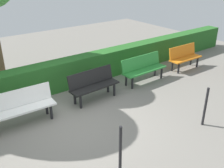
{
  "coord_description": "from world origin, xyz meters",
  "views": [
    {
      "loc": [
        2.58,
        4.83,
        3.58
      ],
      "look_at": [
        -1.33,
        -0.38,
        0.55
      ],
      "focal_mm": 41.43,
      "sensor_mm": 36.0,
      "label": 1
    }
  ],
  "objects": [
    {
      "name": "railing_post_mid",
      "position": [
        -2.4,
        1.89,
        0.5
      ],
      "size": [
        0.06,
        0.06,
        1.0
      ],
      "primitive_type": "cylinder",
      "color": "black",
      "rests_on": "ground_plane"
    },
    {
      "name": "bench_black",
      "position": [
        -1.0,
        -0.84,
        0.48
      ],
      "size": [
        1.5,
        0.53,
        0.86
      ],
      "rotation": [
        0.0,
        0.0,
        0.04
      ],
      "color": "black",
      "rests_on": "ground_plane"
    },
    {
      "name": "bench_white",
      "position": [
        1.11,
        -0.82,
        0.48
      ],
      "size": [
        1.66,
        0.52,
        0.86
      ],
      "rotation": [
        0.0,
        0.0,
        -0.04
      ],
      "color": "white",
      "rests_on": "ground_plane"
    },
    {
      "name": "bench_orange",
      "position": [
        -5.03,
        -0.84,
        0.48
      ],
      "size": [
        1.37,
        0.48,
        0.86
      ],
      "rotation": [
        0.0,
        0.0,
        -0.01
      ],
      "color": "orange",
      "rests_on": "ground_plane"
    },
    {
      "name": "hedge_row",
      "position": [
        -0.92,
        -2.04,
        0.45
      ],
      "size": [
        15.29,
        0.54,
        0.9
      ],
      "primitive_type": "cube",
      "color": "#266023",
      "rests_on": "ground_plane"
    },
    {
      "name": "bench_green",
      "position": [
        -3.01,
        -0.91,
        0.48
      ],
      "size": [
        1.65,
        0.49,
        0.86
      ],
      "rotation": [
        0.0,
        0.0,
        0.02
      ],
      "color": "#2D8C38",
      "rests_on": "ground_plane"
    },
    {
      "name": "railing_post_far",
      "position": [
        0.19,
        1.89,
        0.5
      ],
      "size": [
        0.06,
        0.06,
        1.0
      ],
      "primitive_type": "cylinder",
      "color": "black",
      "rests_on": "ground_plane"
    },
    {
      "name": "ground_plane",
      "position": [
        0.0,
        0.0,
        0.0
      ],
      "size": [
        19.29,
        19.29,
        0.0
      ],
      "primitive_type": "plane",
      "color": "gray"
    }
  ]
}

